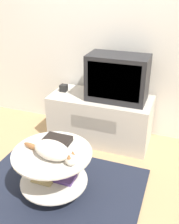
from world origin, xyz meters
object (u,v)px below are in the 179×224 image
tv (118,78)px  speaker (64,88)px  cat (53,151)px  dvd_box (58,140)px

tv → speaker: bearing=178.6°
tv → cat: tv is taller
tv → speaker: (-0.69, 0.02, -0.22)m
speaker → cat: 1.25m
dvd_box → speaker: bearing=111.7°
dvd_box → cat: (0.07, -0.23, 0.05)m
tv → cat: bearing=-102.0°
dvd_box → cat: bearing=-72.7°
dvd_box → tv: bearing=71.2°
speaker → cat: bearing=-69.1°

